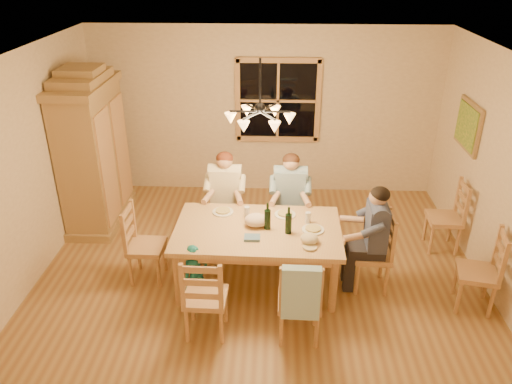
{
  "coord_description": "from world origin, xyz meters",
  "views": [
    {
      "loc": [
        0.17,
        -5.19,
        3.73
      ],
      "look_at": [
        -0.05,
        0.1,
        1.11
      ],
      "focal_mm": 35.0,
      "sensor_mm": 36.0,
      "label": 1
    }
  ],
  "objects_px": {
    "dining_table": "(258,235)",
    "chair_end_right": "(370,265)",
    "chandelier": "(260,116)",
    "chair_near_right": "(299,312)",
    "armoire": "(94,154)",
    "chair_far_left": "(226,222)",
    "wine_bottle_a": "(268,216)",
    "chair_spare_front": "(474,284)",
    "chair_near_left": "(206,309)",
    "chair_spare_back": "(442,228)",
    "child": "(196,277)",
    "adult_slate_man": "(375,226)",
    "chair_end_left": "(148,257)",
    "wine_bottle_b": "(289,220)",
    "adult_plaid_man": "(290,189)",
    "chair_far_right": "(289,224)",
    "adult_woman": "(225,187)"
  },
  "relations": [
    {
      "from": "chair_near_right",
      "to": "adult_plaid_man",
      "type": "distance_m",
      "value": 1.92
    },
    {
      "from": "chair_far_left",
      "to": "dining_table",
      "type": "bearing_deg",
      "value": 117.9
    },
    {
      "from": "chair_end_left",
      "to": "chair_spare_front",
      "type": "height_order",
      "value": "same"
    },
    {
      "from": "chandelier",
      "to": "armoire",
      "type": "bearing_deg",
      "value": 151.2
    },
    {
      "from": "chair_spare_back",
      "to": "chair_end_left",
      "type": "bearing_deg",
      "value": 104.64
    },
    {
      "from": "chandelier",
      "to": "chair_far_right",
      "type": "distance_m",
      "value": 1.97
    },
    {
      "from": "adult_slate_man",
      "to": "wine_bottle_b",
      "type": "bearing_deg",
      "value": 94.47
    },
    {
      "from": "chandelier",
      "to": "adult_woman",
      "type": "xyz_separation_m",
      "value": [
        -0.49,
        0.78,
        -1.24
      ]
    },
    {
      "from": "chair_end_left",
      "to": "chair_spare_front",
      "type": "xyz_separation_m",
      "value": [
        3.82,
        -0.38,
        0.0
      ]
    },
    {
      "from": "dining_table",
      "to": "chair_end_right",
      "type": "relative_size",
      "value": 1.99
    },
    {
      "from": "chair_end_left",
      "to": "chair_end_right",
      "type": "bearing_deg",
      "value": 90.0
    },
    {
      "from": "dining_table",
      "to": "adult_plaid_man",
      "type": "distance_m",
      "value": 1.01
    },
    {
      "from": "chandelier",
      "to": "wine_bottle_b",
      "type": "xyz_separation_m",
      "value": [
        0.34,
        -0.23,
        -1.15
      ]
    },
    {
      "from": "chair_far_left",
      "to": "adult_woman",
      "type": "height_order",
      "value": "adult_woman"
    },
    {
      "from": "armoire",
      "to": "chair_far_left",
      "type": "xyz_separation_m",
      "value": [
        1.94,
        -0.55,
        -0.75
      ]
    },
    {
      "from": "adult_woman",
      "to": "adult_slate_man",
      "type": "distance_m",
      "value": 2.06
    },
    {
      "from": "adult_woman",
      "to": "wine_bottle_a",
      "type": "xyz_separation_m",
      "value": [
        0.58,
        -0.93,
        0.08
      ]
    },
    {
      "from": "chair_near_right",
      "to": "chair_spare_back",
      "type": "distance_m",
      "value": 2.7
    },
    {
      "from": "chair_far_left",
      "to": "chair_end_right",
      "type": "xyz_separation_m",
      "value": [
        1.82,
        -0.96,
        0.0
      ]
    },
    {
      "from": "chandelier",
      "to": "chair_end_right",
      "type": "height_order",
      "value": "chandelier"
    },
    {
      "from": "adult_plaid_man",
      "to": "chair_spare_back",
      "type": "relative_size",
      "value": 0.88
    },
    {
      "from": "dining_table",
      "to": "chair_spare_front",
      "type": "distance_m",
      "value": 2.52
    },
    {
      "from": "wine_bottle_a",
      "to": "chair_spare_back",
      "type": "bearing_deg",
      "value": 20.41
    },
    {
      "from": "chair_end_right",
      "to": "chair_spare_back",
      "type": "distance_m",
      "value": 1.44
    },
    {
      "from": "wine_bottle_b",
      "to": "armoire",
      "type": "bearing_deg",
      "value": 150.45
    },
    {
      "from": "chair_near_left",
      "to": "chair_end_right",
      "type": "xyz_separation_m",
      "value": [
        1.86,
        0.88,
        0.0
      ]
    },
    {
      "from": "chair_near_right",
      "to": "child",
      "type": "bearing_deg",
      "value": 160.24
    },
    {
      "from": "wine_bottle_a",
      "to": "chair_spare_front",
      "type": "distance_m",
      "value": 2.46
    },
    {
      "from": "dining_table",
      "to": "chair_spare_back",
      "type": "xyz_separation_m",
      "value": [
        2.47,
        0.88,
        -0.36
      ]
    },
    {
      "from": "chair_spare_front",
      "to": "chair_spare_back",
      "type": "relative_size",
      "value": 1.0
    },
    {
      "from": "chandelier",
      "to": "chair_near_right",
      "type": "xyz_separation_m",
      "value": [
        0.45,
        -1.08,
        -1.77
      ]
    },
    {
      "from": "chair_near_right",
      "to": "wine_bottle_b",
      "type": "relative_size",
      "value": 3.0
    },
    {
      "from": "wine_bottle_a",
      "to": "chair_spare_front",
      "type": "bearing_deg",
      "value": -8.66
    },
    {
      "from": "dining_table",
      "to": "wine_bottle_b",
      "type": "bearing_deg",
      "value": -13.5
    },
    {
      "from": "chair_far_right",
      "to": "child",
      "type": "distance_m",
      "value": 1.77
    },
    {
      "from": "chair_end_right",
      "to": "adult_slate_man",
      "type": "distance_m",
      "value": 0.54
    },
    {
      "from": "child",
      "to": "chair_spare_back",
      "type": "height_order",
      "value": "chair_spare_back"
    },
    {
      "from": "chair_near_left",
      "to": "chair_far_left",
      "type": "bearing_deg",
      "value": 90.0
    },
    {
      "from": "chair_far_left",
      "to": "chair_spare_back",
      "type": "distance_m",
      "value": 2.94
    },
    {
      "from": "adult_slate_man",
      "to": "chair_end_left",
      "type": "bearing_deg",
      "value": 90.0
    },
    {
      "from": "adult_woman",
      "to": "chair_spare_front",
      "type": "distance_m",
      "value": 3.25
    },
    {
      "from": "chair_end_right",
      "to": "chair_far_left",
      "type": "bearing_deg",
      "value": 63.43
    },
    {
      "from": "adult_plaid_man",
      "to": "chair_spare_front",
      "type": "relative_size",
      "value": 0.88
    },
    {
      "from": "chair_near_left",
      "to": "chair_spare_back",
      "type": "relative_size",
      "value": 1.0
    },
    {
      "from": "chair_end_left",
      "to": "chair_spare_back",
      "type": "xyz_separation_m",
      "value": [
        3.82,
        0.85,
        0.0
      ]
    },
    {
      "from": "chair_far_right",
      "to": "chair_spare_front",
      "type": "distance_m",
      "value": 2.43
    },
    {
      "from": "chair_near_left",
      "to": "adult_plaid_man",
      "type": "relative_size",
      "value": 1.13
    },
    {
      "from": "chair_spare_front",
      "to": "child",
      "type": "bearing_deg",
      "value": 104.2
    },
    {
      "from": "chair_far_right",
      "to": "wine_bottle_b",
      "type": "bearing_deg",
      "value": 88.78
    },
    {
      "from": "chair_far_right",
      "to": "chair_spare_front",
      "type": "bearing_deg",
      "value": 149.74
    }
  ]
}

